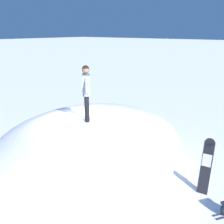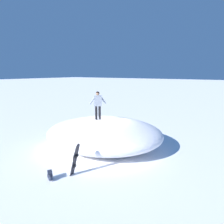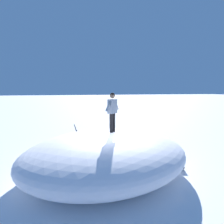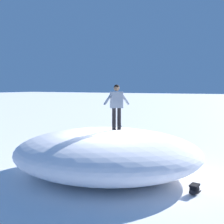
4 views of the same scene
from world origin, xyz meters
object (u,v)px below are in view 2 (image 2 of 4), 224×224
object	(u,v)px
snowboarder_standing	(98,103)
snowboard_primary_upright	(75,159)
backpack_far	(71,133)
backpack_near	(50,176)

from	to	relation	value
snowboarder_standing	snowboard_primary_upright	size ratio (longest dim) A/B	1.09
snowboard_primary_upright	backpack_far	bearing A→B (deg)	137.83
snowboarder_standing	backpack_near	distance (m)	4.84
snowboard_primary_upright	backpack_near	xyz separation A→B (m)	(-0.67, -0.83, -0.59)
snowboarder_standing	snowboard_primary_upright	xyz separation A→B (m)	(1.28, -3.26, -1.91)
backpack_near	snowboard_primary_upright	bearing A→B (deg)	51.07
snowboarder_standing	backpack_far	bearing A→B (deg)	168.83
backpack_near	backpack_far	xyz separation A→B (m)	(-3.58, 4.68, -0.03)
backpack_near	backpack_far	distance (m)	5.89
backpack_far	snowboard_primary_upright	bearing A→B (deg)	-42.17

